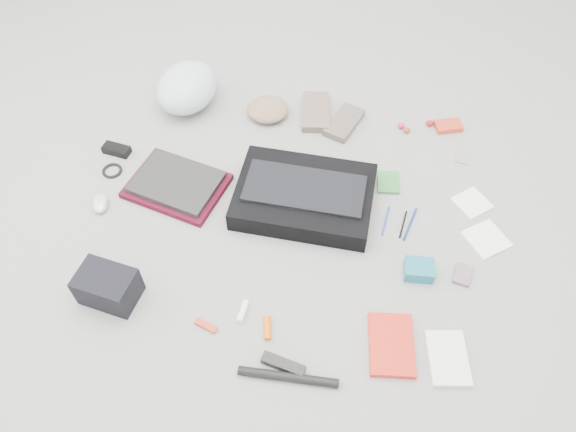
# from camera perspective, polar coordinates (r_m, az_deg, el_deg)

# --- Properties ---
(ground_plane) EXTENTS (4.00, 4.00, 0.00)m
(ground_plane) POSITION_cam_1_polar(r_m,az_deg,el_deg) (2.05, 0.00, -0.84)
(ground_plane) COLOR gray
(messenger_bag) EXTENTS (0.53, 0.39, 0.08)m
(messenger_bag) POSITION_cam_1_polar(r_m,az_deg,el_deg) (2.08, 1.66, 1.99)
(messenger_bag) COLOR black
(messenger_bag) RESTS_ON ground_plane
(bag_flap) EXTENTS (0.45, 0.23, 0.01)m
(bag_flap) POSITION_cam_1_polar(r_m,az_deg,el_deg) (2.04, 1.69, 2.84)
(bag_flap) COLOR black
(bag_flap) RESTS_ON messenger_bag
(laptop_sleeve) EXTENTS (0.41, 0.36, 0.02)m
(laptop_sleeve) POSITION_cam_1_polar(r_m,az_deg,el_deg) (2.19, -11.21, 3.02)
(laptop_sleeve) COLOR #450918
(laptop_sleeve) RESTS_ON ground_plane
(laptop) EXTENTS (0.37, 0.31, 0.02)m
(laptop) POSITION_cam_1_polar(r_m,az_deg,el_deg) (2.17, -11.30, 3.40)
(laptop) COLOR black
(laptop) RESTS_ON laptop_sleeve
(bike_helmet) EXTENTS (0.31, 0.35, 0.18)m
(bike_helmet) POSITION_cam_1_polar(r_m,az_deg,el_deg) (2.47, -10.23, 12.73)
(bike_helmet) COLOR silver
(bike_helmet) RESTS_ON ground_plane
(beanie) EXTENTS (0.21, 0.21, 0.06)m
(beanie) POSITION_cam_1_polar(r_m,az_deg,el_deg) (2.42, -2.04, 10.76)
(beanie) COLOR #8E7056
(beanie) RESTS_ON ground_plane
(mitten_left) EXTENTS (0.13, 0.23, 0.03)m
(mitten_left) POSITION_cam_1_polar(r_m,az_deg,el_deg) (2.44, 2.82, 10.53)
(mitten_left) COLOR #746054
(mitten_left) RESTS_ON ground_plane
(mitten_right) EXTENTS (0.17, 0.23, 0.03)m
(mitten_right) POSITION_cam_1_polar(r_m,az_deg,el_deg) (2.40, 5.72, 9.41)
(mitten_right) COLOR #65574F
(mitten_right) RESTS_ON ground_plane
(power_brick) EXTENTS (0.12, 0.07, 0.03)m
(power_brick) POSITION_cam_1_polar(r_m,az_deg,el_deg) (2.38, -17.02, 6.46)
(power_brick) COLOR black
(power_brick) RESTS_ON ground_plane
(cable_coil) EXTENTS (0.09, 0.09, 0.01)m
(cable_coil) POSITION_cam_1_polar(r_m,az_deg,el_deg) (2.32, -17.44, 4.42)
(cable_coil) COLOR black
(cable_coil) RESTS_ON ground_plane
(mouse) EXTENTS (0.08, 0.10, 0.04)m
(mouse) POSITION_cam_1_polar(r_m,az_deg,el_deg) (2.20, -18.53, 1.23)
(mouse) COLOR silver
(mouse) RESTS_ON ground_plane
(camera_bag) EXTENTS (0.21, 0.17, 0.12)m
(camera_bag) POSITION_cam_1_polar(r_m,az_deg,el_deg) (1.93, -17.83, -6.84)
(camera_bag) COLOR black
(camera_bag) RESTS_ON ground_plane
(multitool) EXTENTS (0.08, 0.05, 0.01)m
(multitool) POSITION_cam_1_polar(r_m,az_deg,el_deg) (1.85, -8.31, -10.97)
(multitool) COLOR #B7331B
(multitool) RESTS_ON ground_plane
(toiletry_tube_white) EXTENTS (0.03, 0.08, 0.02)m
(toiletry_tube_white) POSITION_cam_1_polar(r_m,az_deg,el_deg) (1.86, -4.61, -9.62)
(toiletry_tube_white) COLOR white
(toiletry_tube_white) RESTS_ON ground_plane
(toiletry_tube_orange) EXTENTS (0.04, 0.08, 0.02)m
(toiletry_tube_orange) POSITION_cam_1_polar(r_m,az_deg,el_deg) (1.83, -2.11, -11.27)
(toiletry_tube_orange) COLOR #E36005
(toiletry_tube_orange) RESTS_ON ground_plane
(u_lock) EXTENTS (0.14, 0.07, 0.03)m
(u_lock) POSITION_cam_1_polar(r_m,az_deg,el_deg) (1.77, -0.48, -14.86)
(u_lock) COLOR black
(u_lock) RESTS_ON ground_plane
(bike_pump) EXTENTS (0.31, 0.03, 0.03)m
(bike_pump) POSITION_cam_1_polar(r_m,az_deg,el_deg) (1.76, 0.02, -16.04)
(bike_pump) COLOR black
(bike_pump) RESTS_ON ground_plane
(book_red) EXTENTS (0.15, 0.22, 0.02)m
(book_red) POSITION_cam_1_polar(r_m,az_deg,el_deg) (1.83, 10.46, -12.74)
(book_red) COLOR red
(book_red) RESTS_ON ground_plane
(book_white) EXTENTS (0.14, 0.19, 0.02)m
(book_white) POSITION_cam_1_polar(r_m,az_deg,el_deg) (1.85, 15.92, -13.72)
(book_white) COLOR white
(book_white) RESTS_ON ground_plane
(notepad) EXTENTS (0.09, 0.11, 0.01)m
(notepad) POSITION_cam_1_polar(r_m,az_deg,el_deg) (2.20, 10.13, 3.38)
(notepad) COLOR #347A37
(notepad) RESTS_ON ground_plane
(pen_blue) EXTENTS (0.03, 0.14, 0.01)m
(pen_blue) POSITION_cam_1_polar(r_m,az_deg,el_deg) (2.09, 9.91, -0.49)
(pen_blue) COLOR #2B429D
(pen_blue) RESTS_ON ground_plane
(pen_black) EXTENTS (0.03, 0.12, 0.01)m
(pen_black) POSITION_cam_1_polar(r_m,az_deg,el_deg) (2.09, 11.62, -0.83)
(pen_black) COLOR black
(pen_black) RESTS_ON ground_plane
(pen_navy) EXTENTS (0.06, 0.15, 0.01)m
(pen_navy) POSITION_cam_1_polar(r_m,az_deg,el_deg) (2.09, 12.30, -0.81)
(pen_navy) COLOR navy
(pen_navy) RESTS_ON ground_plane
(accordion_wallet) EXTENTS (0.10, 0.08, 0.05)m
(accordion_wallet) POSITION_cam_1_polar(r_m,az_deg,el_deg) (1.97, 13.15, -5.34)
(accordion_wallet) COLOR #18768D
(accordion_wallet) RESTS_ON ground_plane
(card_deck) EXTENTS (0.07, 0.09, 0.02)m
(card_deck) POSITION_cam_1_polar(r_m,az_deg,el_deg) (2.01, 17.31, -5.72)
(card_deck) COLOR slate
(card_deck) RESTS_ON ground_plane
(napkin_top) EXTENTS (0.16, 0.16, 0.01)m
(napkin_top) POSITION_cam_1_polar(r_m,az_deg,el_deg) (2.22, 18.19, 1.27)
(napkin_top) COLOR white
(napkin_top) RESTS_ON ground_plane
(napkin_bottom) EXTENTS (0.18, 0.18, 0.01)m
(napkin_bottom) POSITION_cam_1_polar(r_m,az_deg,el_deg) (2.13, 19.51, -2.22)
(napkin_bottom) COLOR white
(napkin_bottom) RESTS_ON ground_plane
(lollipop_a) EXTENTS (0.03, 0.03, 0.03)m
(lollipop_a) POSITION_cam_1_polar(r_m,az_deg,el_deg) (2.42, 11.42, 9.00)
(lollipop_a) COLOR red
(lollipop_a) RESTS_ON ground_plane
(lollipop_b) EXTENTS (0.03, 0.03, 0.03)m
(lollipop_b) POSITION_cam_1_polar(r_m,az_deg,el_deg) (2.41, 11.98, 8.56)
(lollipop_b) COLOR #BA3721
(lollipop_b) RESTS_ON ground_plane
(lollipop_c) EXTENTS (0.04, 0.04, 0.03)m
(lollipop_c) POSITION_cam_1_polar(r_m,az_deg,el_deg) (2.46, 14.19, 9.15)
(lollipop_c) COLOR maroon
(lollipop_c) RESTS_ON ground_plane
(altoids_tin) EXTENTS (0.12, 0.10, 0.02)m
(altoids_tin) POSITION_cam_1_polar(r_m,az_deg,el_deg) (2.47, 15.96, 8.78)
(altoids_tin) COLOR red
(altoids_tin) RESTS_ON ground_plane
(stamp_sheet) EXTENTS (0.07, 0.08, 0.00)m
(stamp_sheet) POSITION_cam_1_polar(r_m,az_deg,el_deg) (2.37, 17.34, 5.68)
(stamp_sheet) COLOR #A38694
(stamp_sheet) RESTS_ON ground_plane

